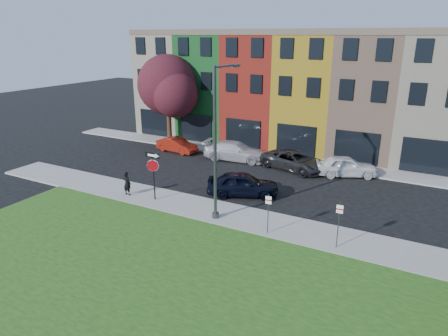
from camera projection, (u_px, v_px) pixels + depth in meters
The scene contains 15 objects.
ground at pixel (195, 236), 20.95m from camera, with size 120.00×120.00×0.00m, color black.
sidewalk_near at pixel (253, 221), 22.54m from camera, with size 40.00×3.00×0.12m, color gray.
sidewalk_far at pixel (258, 155), 34.80m from camera, with size 40.00×2.40×0.12m, color gray.
rowhouse_block at pixel (290, 90), 38.17m from camera, with size 30.00×10.12×10.00m.
stop_sign at pixel (153, 166), 24.57m from camera, with size 1.05×0.10×3.10m.
man at pixel (127, 183), 25.76m from camera, with size 0.58×0.38×1.58m, color black.
sedan_near at pixel (243, 184), 25.99m from camera, with size 4.97×3.52×1.57m, color black.
parked_car_red at pixel (177, 145), 35.73m from camera, with size 4.00×1.70×1.28m, color maroon.
parked_car_silver at pixel (236, 151), 33.38m from camera, with size 5.61×2.94×1.55m, color #BBBABF.
parked_car_dark at pixel (294, 161), 30.97m from camera, with size 5.71×3.69×1.46m, color black.
parked_car_white at pixel (346, 166), 29.63m from camera, with size 4.81×3.47×1.52m, color white.
street_lamp at pixel (217, 145), 21.60m from camera, with size 0.50×2.58×8.45m.
parking_sign_a at pixel (268, 209), 20.57m from camera, with size 0.32×0.10×2.19m.
parking_sign_b at pixel (339, 220), 19.14m from camera, with size 0.32×0.09×2.38m.
tree_purple at pixel (169, 86), 37.44m from camera, with size 6.74×5.90×8.25m.
Camera 1 is at (10.21, -15.77, 10.05)m, focal length 32.00 mm.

